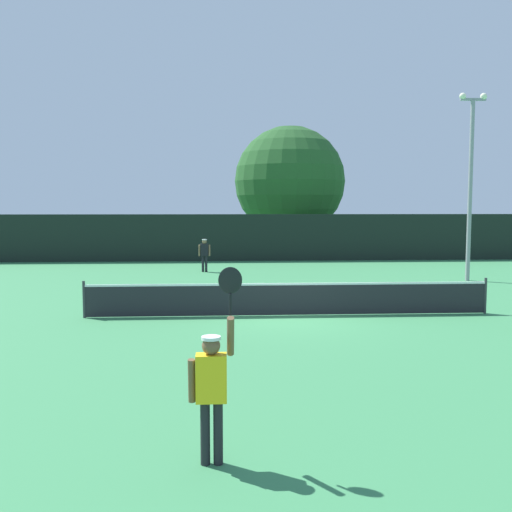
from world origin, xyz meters
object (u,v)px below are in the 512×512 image
Objects in this scene: tennis_ball at (207,305)px; parked_car_near at (271,241)px; light_pole at (471,175)px; large_tree at (290,181)px; player_serving at (212,380)px; player_receiving at (204,252)px.

parked_car_near reaches higher than tennis_ball.
light_pole is at bearing 27.23° from tennis_ball.
parked_car_near is (-1.18, 1.18, -4.11)m from large_tree.
player_serving is at bearing -88.05° from tennis_ball.
large_tree is (5.12, 20.85, 4.85)m from tennis_ball.
light_pole reaches higher than player_serving.
tennis_ball is at bearing -92.85° from parked_car_near.
player_receiving is 13.10m from parked_car_near.
player_receiving is 23.48× the size of tennis_ball.
parked_car_near is at bearing 135.10° from large_tree.
light_pole reaches higher than parked_car_near.
large_tree is 4.43m from parked_car_near.
player_receiving is at bearing -116.13° from large_tree.
large_tree reaches higher than player_receiving.
player_serving is 32.70m from large_tree.
light_pole is at bearing -59.14° from parked_car_near.
tennis_ball is 13.23m from light_pole.
player_receiving reaches higher than tennis_ball.
parked_car_near is (4.31, 12.37, -0.20)m from player_receiving.
large_tree reaches higher than parked_car_near.
player_receiving is at bearing -101.90° from parked_car_near.
player_serving is 0.31× the size of light_pole.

